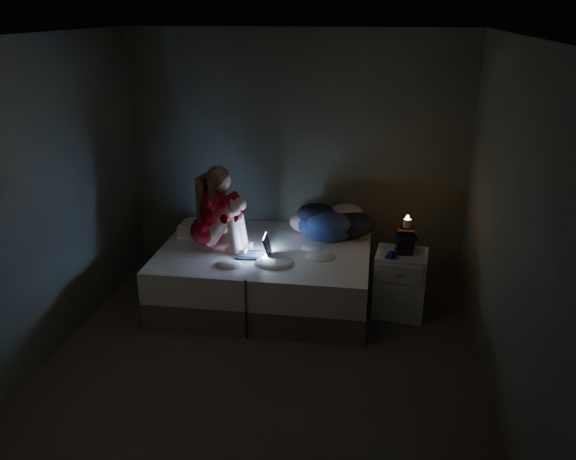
% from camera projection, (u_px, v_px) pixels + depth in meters
% --- Properties ---
extents(floor, '(3.60, 3.80, 0.02)m').
position_uv_depth(floor, '(264.00, 361.00, 4.93)').
color(floor, '#423C39').
rests_on(floor, ground).
extents(ceiling, '(3.60, 3.80, 0.02)m').
position_uv_depth(ceiling, '(259.00, 34.00, 3.99)').
color(ceiling, silver).
rests_on(ceiling, ground).
extents(wall_back, '(3.60, 0.02, 2.60)m').
position_uv_depth(wall_back, '(296.00, 156.00, 6.22)').
color(wall_back, '#53584B').
rests_on(wall_back, ground).
extents(wall_front, '(3.60, 0.02, 2.60)m').
position_uv_depth(wall_front, '(183.00, 351.00, 2.69)').
color(wall_front, '#53584B').
rests_on(wall_front, ground).
extents(wall_left, '(0.02, 3.80, 2.60)m').
position_uv_depth(wall_left, '(41.00, 204.00, 4.71)').
color(wall_left, '#53584B').
rests_on(wall_left, ground).
extents(wall_right, '(0.02, 3.80, 2.60)m').
position_uv_depth(wall_right, '(509.00, 227.00, 4.21)').
color(wall_right, '#53584B').
rests_on(wall_right, ground).
extents(bed, '(2.04, 1.53, 0.56)m').
position_uv_depth(bed, '(266.00, 273.00, 5.87)').
color(bed, beige).
rests_on(bed, ground).
extents(pillow, '(0.40, 0.28, 0.12)m').
position_uv_depth(pillow, '(200.00, 229.00, 6.08)').
color(pillow, white).
rests_on(pillow, bed).
extents(woman, '(0.56, 0.40, 0.84)m').
position_uv_depth(woman, '(207.00, 207.00, 5.62)').
color(woman, '#6E0200').
rests_on(woman, bed).
extents(laptop, '(0.33, 0.24, 0.22)m').
position_uv_depth(laptop, '(253.00, 245.00, 5.53)').
color(laptop, black).
rests_on(laptop, bed).
extents(clothes_pile, '(0.70, 0.60, 0.38)m').
position_uv_depth(clothes_pile, '(327.00, 220.00, 5.95)').
color(clothes_pile, '#0F2648').
rests_on(clothes_pile, bed).
extents(nightstand, '(0.51, 0.47, 0.63)m').
position_uv_depth(nightstand, '(400.00, 283.00, 5.59)').
color(nightstand, silver).
rests_on(nightstand, ground).
extents(book_stack, '(0.19, 0.25, 0.24)m').
position_uv_depth(book_stack, '(406.00, 240.00, 5.47)').
color(book_stack, black).
rests_on(book_stack, nightstand).
extents(candle, '(0.07, 0.07, 0.08)m').
position_uv_depth(candle, '(407.00, 224.00, 5.41)').
color(candle, beige).
rests_on(candle, book_stack).
extents(phone, '(0.09, 0.15, 0.01)m').
position_uv_depth(phone, '(391.00, 256.00, 5.39)').
color(phone, black).
rests_on(phone, nightstand).
extents(blue_orb, '(0.08, 0.08, 0.08)m').
position_uv_depth(blue_orb, '(394.00, 255.00, 5.32)').
color(blue_orb, '#160E58').
rests_on(blue_orb, nightstand).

